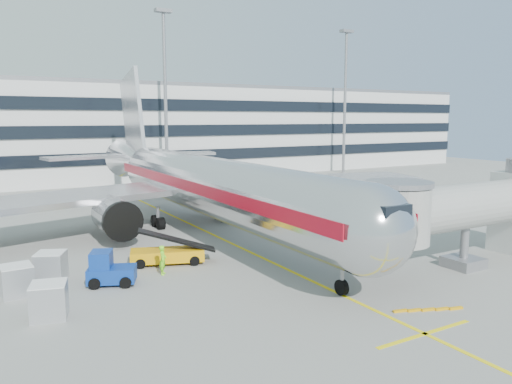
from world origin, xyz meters
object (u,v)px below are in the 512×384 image
cargo_container_right (51,266)px  cargo_container_front (49,300)px  baggage_tug (109,270)px  cargo_container_left (17,280)px  ramp_worker (163,260)px  main_jet (200,183)px  belt_loader (167,254)px

cargo_container_right → cargo_container_front: cargo_container_front is taller
baggage_tug → cargo_container_left: bearing=171.3°
cargo_container_front → ramp_worker: (7.34, 3.88, 0.05)m
ramp_worker → cargo_container_right: bearing=99.7°
cargo_container_front → ramp_worker: ramp_worker is taller
cargo_container_left → cargo_container_right: cargo_container_right is taller
main_jet → cargo_container_front: bearing=-134.9°
main_jet → ramp_worker: bearing=-124.2°
belt_loader → cargo_container_right: belt_loader is taller
main_jet → cargo_container_front: (-14.82, -14.90, -3.33)m
belt_loader → baggage_tug: bearing=-152.3°
belt_loader → baggage_tug: belt_loader is taller
belt_loader → cargo_container_right: 7.47m
cargo_container_right → ramp_worker: size_ratio=1.15×
baggage_tug → ramp_worker: bearing=4.7°
cargo_container_front → baggage_tug: bearing=43.1°
main_jet → cargo_container_front: size_ratio=24.62×
ramp_worker → cargo_container_front: bearing=148.1°
main_jet → baggage_tug: bearing=-134.2°
cargo_container_right → cargo_container_front: (-0.96, -6.28, 0.02)m
cargo_container_left → cargo_container_front: cargo_container_front is taller
belt_loader → cargo_container_front: belt_loader is taller
cargo_container_left → belt_loader: bearing=9.8°
baggage_tug → cargo_container_right: baggage_tug is taller
ramp_worker → cargo_container_left: bearing=117.1°
cargo_container_left → cargo_container_right: (2.08, 1.93, 0.01)m
main_jet → cargo_container_left: main_jet is taller
main_jet → baggage_tug: main_jet is taller
cargo_container_front → ramp_worker: 8.30m
cargo_container_left → cargo_container_front: (1.12, -4.35, 0.02)m
baggage_tug → cargo_container_front: 5.25m
cargo_container_right → cargo_container_front: size_ratio=1.06×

